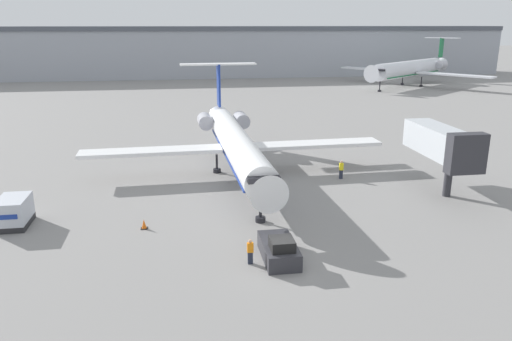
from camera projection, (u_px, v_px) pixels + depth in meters
name	position (u px, v px, depth m)	size (l,w,h in m)	color
ground_plane	(280.00, 264.00, 31.95)	(600.00, 600.00, 0.00)	gray
terminal_building	(197.00, 52.00, 143.62)	(180.00, 16.80, 14.09)	#9EA3AD
airplane_main	(235.00, 142.00, 50.29)	(30.73, 31.74, 10.09)	white
pushback_tug	(279.00, 249.00, 32.54)	(2.14, 4.48, 1.81)	#2D2D33
luggage_cart	(14.00, 212.00, 37.78)	(2.12, 3.32, 2.22)	#232326
worker_near_tug	(250.00, 251.00, 31.81)	(0.40, 0.24, 1.69)	#232838
worker_by_wing	(341.00, 169.00, 49.33)	(0.40, 0.26, 1.87)	#232838
traffic_cone_left	(144.00, 224.00, 37.45)	(0.52, 0.52, 0.73)	black
airplane_parked_far_left	(411.00, 69.00, 121.71)	(32.40, 32.81, 11.29)	silver
jet_bridge	(442.00, 144.00, 44.95)	(3.20, 9.70, 6.19)	#2D2D33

